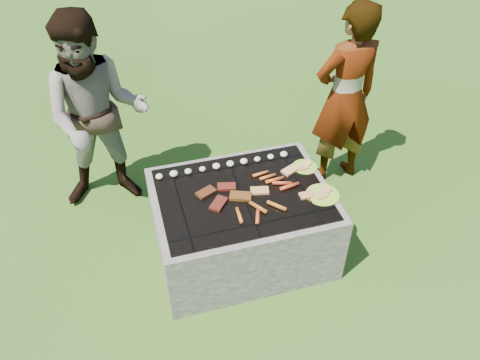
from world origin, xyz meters
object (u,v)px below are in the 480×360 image
object	(u,v)px
cook	(345,98)
plate_far	(305,167)
plate_near	(323,195)
bystander	(98,117)
fire_pit	(242,225)

from	to	relation	value
cook	plate_far	bearing A→B (deg)	37.46
plate_near	bystander	xyz separation A→B (m)	(-1.49, 1.12, 0.25)
plate_near	plate_far	bearing A→B (deg)	89.99
fire_pit	cook	distance (m)	1.43
fire_pit	bystander	xyz separation A→B (m)	(-0.93, 0.94, 0.57)
fire_pit	plate_far	distance (m)	0.67
cook	plate_near	bearing A→B (deg)	51.45
plate_far	bystander	size ratio (longest dim) A/B	0.15
plate_far	cook	size ratio (longest dim) A/B	0.15
plate_near	bystander	bearing A→B (deg)	143.06
plate_near	bystander	size ratio (longest dim) A/B	0.19
plate_near	cook	xyz separation A→B (m)	(0.56, 0.86, 0.23)
fire_pit	plate_near	bearing A→B (deg)	-17.42
cook	bystander	world-z (taller)	bystander
fire_pit	plate_near	xyz separation A→B (m)	(0.56, -0.18, 0.33)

